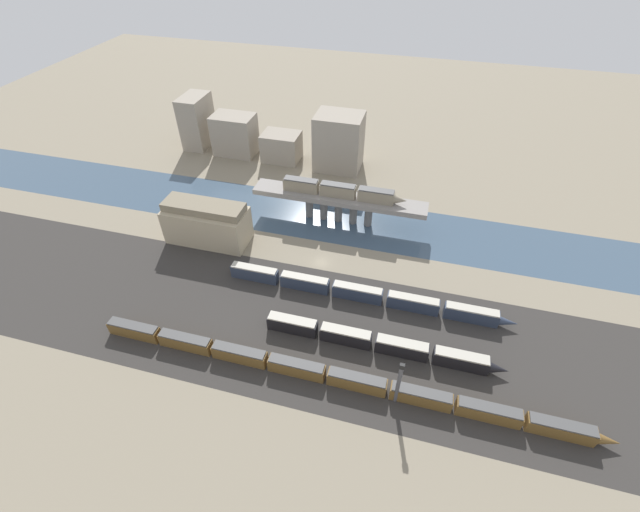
% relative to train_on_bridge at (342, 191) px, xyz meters
% --- Properties ---
extents(ground_plane, '(400.00, 400.00, 0.00)m').
position_rel_train_on_bridge_xyz_m(ground_plane, '(-0.87, -21.09, -11.15)').
color(ground_plane, gray).
extents(railbed_yard, '(280.00, 42.00, 0.01)m').
position_rel_train_on_bridge_xyz_m(railbed_yard, '(-0.87, -45.09, -11.15)').
color(railbed_yard, '#33302D').
rests_on(railbed_yard, ground).
extents(river_water, '(320.00, 23.90, 0.01)m').
position_rel_train_on_bridge_xyz_m(river_water, '(-0.87, 0.00, -11.15)').
color(river_water, '#3D5166').
rests_on(river_water, ground).
extents(bridge, '(54.07, 7.30, 9.17)m').
position_rel_train_on_bridge_xyz_m(bridge, '(-0.87, -0.00, -3.95)').
color(bridge, gray).
rests_on(bridge, ground).
extents(train_on_bridge, '(38.07, 3.04, 4.04)m').
position_rel_train_on_bridge_xyz_m(train_on_bridge, '(0.00, 0.00, 0.00)').
color(train_on_bridge, gray).
rests_on(train_on_bridge, bridge).
extents(train_yard_near, '(110.92, 2.65, 3.71)m').
position_rel_train_on_bridge_xyz_m(train_yard_near, '(11.32, -57.60, -9.33)').
color(train_yard_near, brown).
rests_on(train_yard_near, ground).
extents(train_yard_mid, '(55.35, 2.84, 3.98)m').
position_rel_train_on_bridge_xyz_m(train_yard_mid, '(19.61, -46.45, -9.20)').
color(train_yard_mid, black).
rests_on(train_yard_mid, ground).
extents(train_yard_far, '(74.15, 2.61, 4.01)m').
position_rel_train_on_bridge_xyz_m(train_yard_far, '(13.01, -32.02, -9.18)').
color(train_yard_far, '#2D384C').
rests_on(train_yard_far, ground).
extents(warehouse_building, '(24.15, 10.69, 12.88)m').
position_rel_train_on_bridge_xyz_m(warehouse_building, '(-36.18, -19.49, -5.03)').
color(warehouse_building, tan).
rests_on(warehouse_building, ground).
extents(signal_tower, '(1.00, 0.83, 12.69)m').
position_rel_train_on_bridge_xyz_m(signal_tower, '(25.05, -58.70, -4.80)').
color(signal_tower, '#4C4C51').
rests_on(signal_tower, ground).
extents(city_block_far_left, '(8.94, 14.41, 20.02)m').
position_rel_train_on_bridge_xyz_m(city_block_far_left, '(-67.46, 36.59, -1.14)').
color(city_block_far_left, gray).
rests_on(city_block_far_left, ground).
extents(city_block_left, '(15.94, 10.74, 15.37)m').
position_rel_train_on_bridge_xyz_m(city_block_left, '(-50.33, 33.82, -3.46)').
color(city_block_left, gray).
rests_on(city_block_left, ground).
extents(city_block_center, '(14.04, 10.46, 10.61)m').
position_rel_train_on_bridge_xyz_m(city_block_center, '(-31.15, 33.30, -5.84)').
color(city_block_center, gray).
rests_on(city_block_center, ground).
extents(city_block_right, '(16.86, 13.24, 20.55)m').
position_rel_train_on_bridge_xyz_m(city_block_right, '(-8.67, 33.06, -0.87)').
color(city_block_right, gray).
rests_on(city_block_right, ground).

